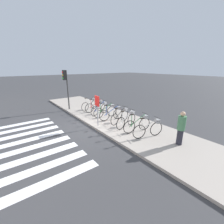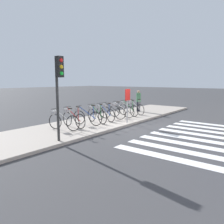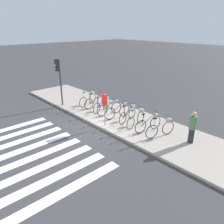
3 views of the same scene
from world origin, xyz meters
name	(u,v)px [view 1 (image 1 of 3)]	position (x,y,z in m)	size (l,w,h in m)	color
ground_plane	(91,127)	(0.00, 0.00, 0.00)	(120.00, 120.00, 0.00)	#38383A
sidewalk	(114,120)	(0.00, 1.76, 0.06)	(17.84, 3.52, 0.12)	#9E9389
parked_bicycle_0	(91,104)	(-3.01, 1.67, 0.57)	(0.55, 1.66, 1.04)	black
parked_bicycle_1	(96,106)	(-2.29, 1.77, 0.57)	(0.46, 1.70, 1.04)	black
parked_bicycle_2	(100,108)	(-1.50, 1.64, 0.57)	(0.53, 1.67, 1.04)	black
parked_bicycle_3	(106,111)	(-0.73, 1.64, 0.57)	(0.53, 1.67, 1.04)	black
parked_bicycle_4	(113,113)	(-0.02, 1.65, 0.57)	(0.54, 1.67, 1.04)	black
parked_bicycle_5	(121,116)	(0.71, 1.72, 0.57)	(0.52, 1.67, 1.04)	black
parked_bicycle_6	(127,119)	(1.45, 1.59, 0.57)	(0.46, 1.69, 1.04)	black
parked_bicycle_7	(138,123)	(2.30, 1.62, 0.57)	(0.50, 1.68, 1.04)	black
parked_bicycle_8	(150,128)	(3.08, 1.58, 0.57)	(0.62, 1.64, 1.04)	black
pedestrian	(181,128)	(4.40, 2.06, 0.93)	(0.34, 0.34, 1.55)	#23232D
traffic_light	(66,82)	(-4.27, 0.23, 2.38)	(0.24, 0.40, 3.12)	#2D2D2D
sign_post	(97,106)	(0.30, 0.29, 1.36)	(0.44, 0.07, 1.81)	#99999E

